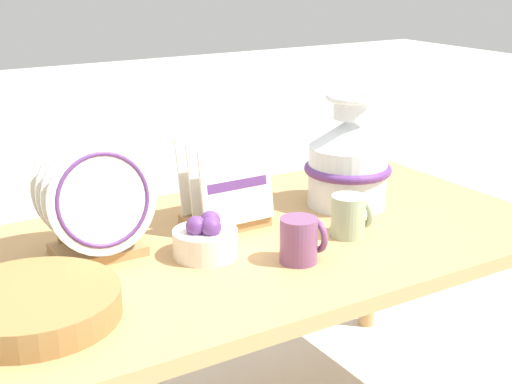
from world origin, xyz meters
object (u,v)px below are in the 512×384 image
ceramic_vase (348,160)px  mug_sage_glaze (350,216)px  mug_plum_glaze (302,239)px  fruit_bowl (205,240)px  wicker_charger_stack (32,305)px  dish_rack_square_plates (225,197)px  dish_rack_round_plates (96,207)px

ceramic_vase → mug_sage_glaze: size_ratio=3.00×
mug_plum_glaze → fruit_bowl: bearing=141.1°
wicker_charger_stack → fruit_bowl: size_ratio=2.23×
mug_sage_glaze → mug_plum_glaze: same height
dish_rack_square_plates → mug_sage_glaze: bearing=-45.7°
ceramic_vase → fruit_bowl: bearing=-167.5°
dish_rack_square_plates → fruit_bowl: bearing=-131.7°
dish_rack_round_plates → dish_rack_square_plates: size_ratio=1.23×
wicker_charger_stack → mug_plum_glaze: mug_plum_glaze is taller
dish_rack_round_plates → dish_rack_square_plates: bearing=4.0°
mug_plum_glaze → dish_rack_square_plates: bearing=97.0°
mug_sage_glaze → dish_rack_square_plates: bearing=134.3°
dish_rack_square_plates → wicker_charger_stack: dish_rack_square_plates is taller
ceramic_vase → dish_rack_square_plates: ceramic_vase is taller
wicker_charger_stack → mug_sage_glaze: size_ratio=3.23×
wicker_charger_stack → fruit_bowl: bearing=12.6°
ceramic_vase → mug_plum_glaze: size_ratio=3.00×
dish_rack_square_plates → mug_plum_glaze: bearing=-83.0°
dish_rack_square_plates → mug_plum_glaze: 0.29m
wicker_charger_stack → dish_rack_round_plates: bearing=46.6°
wicker_charger_stack → mug_plum_glaze: size_ratio=3.23×
ceramic_vase → dish_rack_round_plates: 0.68m
dish_rack_square_plates → fruit_bowl: size_ratio=1.48×
dish_rack_round_plates → wicker_charger_stack: 0.31m
wicker_charger_stack → fruit_bowl: (0.40, 0.09, 0.01)m
dish_rack_square_plates → wicker_charger_stack: size_ratio=0.66×
dish_rack_square_plates → mug_sage_glaze: size_ratio=2.14×
ceramic_vase → mug_sage_glaze: 0.23m
ceramic_vase → fruit_bowl: ceramic_vase is taller
wicker_charger_stack → mug_sage_glaze: (0.75, 0.02, 0.02)m
dish_rack_square_plates → wicker_charger_stack: bearing=-156.0°
wicker_charger_stack → fruit_bowl: 0.41m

